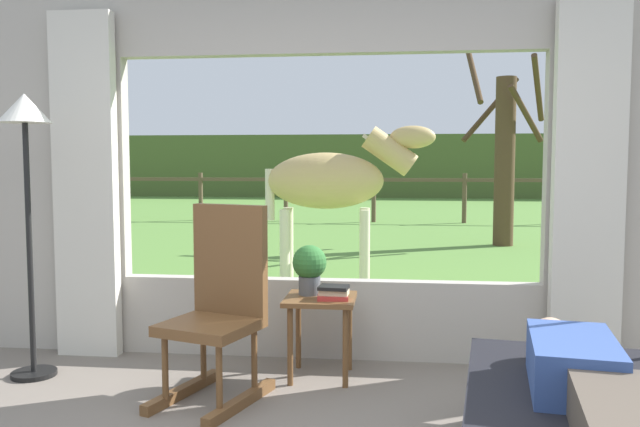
# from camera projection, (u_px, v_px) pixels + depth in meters

# --- Properties ---
(back_wall_with_window) EXTENTS (5.20, 0.12, 2.55)m
(back_wall_with_window) POSITION_uv_depth(u_px,v_px,m) (328.00, 179.00, 4.44)
(back_wall_with_window) COLOR #ADA599
(back_wall_with_window) RESTS_ON ground_plane
(curtain_panel_left) EXTENTS (0.44, 0.10, 2.40)m
(curtain_panel_left) POSITION_uv_depth(u_px,v_px,m) (86.00, 186.00, 4.50)
(curtain_panel_left) COLOR beige
(curtain_panel_left) RESTS_ON ground_plane
(curtain_panel_right) EXTENTS (0.44, 0.10, 2.40)m
(curtain_panel_right) POSITION_uv_depth(u_px,v_px,m) (588.00, 189.00, 4.11)
(curtain_panel_right) COLOR beige
(curtain_panel_right) RESTS_ON ground_plane
(outdoor_pasture_lawn) EXTENTS (36.00, 21.68, 0.02)m
(outdoor_pasture_lawn) POSITION_uv_depth(u_px,v_px,m) (375.00, 219.00, 15.33)
(outdoor_pasture_lawn) COLOR #568438
(outdoor_pasture_lawn) RESTS_ON ground_plane
(distant_hill_ridge) EXTENTS (36.00, 2.00, 2.40)m
(distant_hill_ridge) POSITION_uv_depth(u_px,v_px,m) (383.00, 166.00, 24.98)
(distant_hill_ridge) COLOR #495C2C
(distant_hill_ridge) RESTS_ON ground_plane
(reclining_person) EXTENTS (0.42, 1.44, 0.22)m
(reclining_person) POSITION_uv_depth(u_px,v_px,m) (587.00, 382.00, 2.49)
(reclining_person) COLOR #334C8C
(reclining_person) RESTS_ON recliner_sofa
(rocking_chair) EXTENTS (0.65, 0.79, 1.12)m
(rocking_chair) POSITION_uv_depth(u_px,v_px,m) (220.00, 304.00, 3.73)
(rocking_chair) COLOR brown
(rocking_chair) RESTS_ON ground_plane
(side_table) EXTENTS (0.44, 0.44, 0.52)m
(side_table) POSITION_uv_depth(u_px,v_px,m) (321.00, 311.00, 4.07)
(side_table) COLOR brown
(side_table) RESTS_ON ground_plane
(potted_plant) EXTENTS (0.22, 0.22, 0.32)m
(potted_plant) POSITION_uv_depth(u_px,v_px,m) (310.00, 266.00, 4.11)
(potted_plant) COLOR #4C5156
(potted_plant) RESTS_ON side_table
(book_stack) EXTENTS (0.20, 0.16, 0.08)m
(book_stack) POSITION_uv_depth(u_px,v_px,m) (334.00, 292.00, 3.99)
(book_stack) COLOR #B22D28
(book_stack) RESTS_ON side_table
(floor_lamp_left) EXTENTS (0.32, 0.32, 1.79)m
(floor_lamp_left) POSITION_uv_depth(u_px,v_px,m) (26.00, 149.00, 4.01)
(floor_lamp_left) COLOR black
(floor_lamp_left) RESTS_ON ground_plane
(horse) EXTENTS (1.82, 0.62, 1.73)m
(horse) POSITION_uv_depth(u_px,v_px,m) (333.00, 182.00, 6.85)
(horse) COLOR tan
(horse) RESTS_ON outdoor_pasture_lawn
(pasture_tree) EXTENTS (1.35, 1.38, 3.37)m
(pasture_tree) POSITION_uv_depth(u_px,v_px,m) (505.00, 153.00, 10.30)
(pasture_tree) COLOR #4C3823
(pasture_tree) RESTS_ON outdoor_pasture_lawn
(pasture_fence_line) EXTENTS (16.10, 0.10, 1.10)m
(pasture_fence_line) POSITION_uv_depth(u_px,v_px,m) (374.00, 190.00, 14.40)
(pasture_fence_line) COLOR brown
(pasture_fence_line) RESTS_ON outdoor_pasture_lawn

